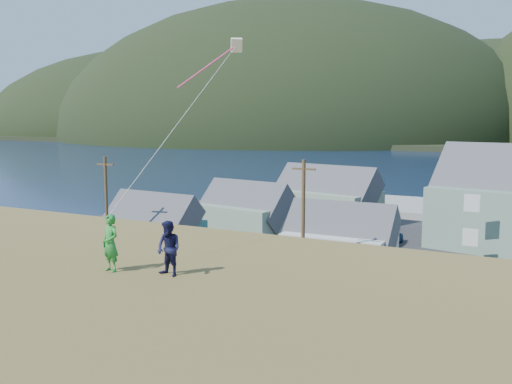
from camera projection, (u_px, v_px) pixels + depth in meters
The scene contains 13 objects.
ground at pixel (327, 309), 35.02m from camera, with size 900.00×900.00×0.00m, color #0A1638.
grass_strip at pixel (315, 318), 33.25m from camera, with size 110.00×8.00×0.10m, color #4C3D19.
waterfront_lot at pixel (395, 251), 49.97m from camera, with size 72.00×36.00×0.12m, color #28282B.
wharf at pixel (392, 206), 72.91m from camera, with size 26.00×14.00×0.90m, color gray.
shed_teal at pixel (150, 228), 48.05m from camera, with size 8.76×6.49×6.54m.
shed_palegreen_near at pixel (244, 212), 56.09m from camera, with size 9.90×7.06×6.62m.
shed_white at pixel (340, 241), 42.73m from camera, with size 8.18×5.52×6.50m.
shed_palegreen_far at pixel (325, 197), 63.19m from camera, with size 12.71×8.80×7.83m.
utility_poles at pixel (302, 229), 36.84m from camera, with size 32.30×0.24×8.97m.
parked_cars at pixel (321, 224), 58.42m from camera, with size 28.33×12.71×1.57m.
kite_flyer_green at pixel (110, 243), 16.67m from camera, with size 0.62×0.41×1.69m, color #258831.
kite_flyer_navy at pixel (169, 249), 16.20m from camera, with size 0.77×0.60×1.58m, color #141639.
kite_rig at pixel (231, 50), 22.97m from camera, with size 0.94×4.41×10.01m.
Camera 1 is at (11.69, -32.00, 11.69)m, focal length 40.00 mm.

